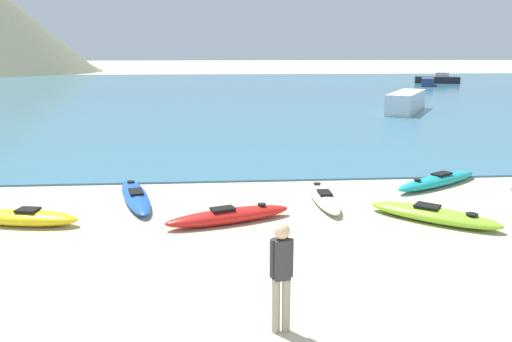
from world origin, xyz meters
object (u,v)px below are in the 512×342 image
kayak_on_sand_1 (323,197)px  kayak_on_sand_2 (23,218)px  kayak_on_sand_4 (433,215)px  kayak_on_sand_7 (135,196)px  kayak_on_sand_6 (229,216)px  moored_boat_2 (437,79)px  moored_boat_0 (428,82)px  kayak_on_sand_0 (438,181)px  moored_boat_1 (406,102)px  person_near_foreground (281,271)px

kayak_on_sand_1 → kayak_on_sand_2: size_ratio=1.09×
kayak_on_sand_4 → kayak_on_sand_7: size_ratio=0.81×
kayak_on_sand_2 → kayak_on_sand_6: size_ratio=0.89×
kayak_on_sand_2 → moored_boat_2: 57.28m
moored_boat_0 → kayak_on_sand_1: bearing=-116.1°
kayak_on_sand_0 → kayak_on_sand_7: bearing=-174.7°
moored_boat_0 → moored_boat_1: (-11.42, -23.58, 0.20)m
kayak_on_sand_0 → kayak_on_sand_2: kayak_on_sand_2 is taller
kayak_on_sand_4 → kayak_on_sand_0: bearing=64.4°
kayak_on_sand_2 → person_near_foreground: 7.30m
kayak_on_sand_0 → moored_boat_0: size_ratio=0.79×
kayak_on_sand_0 → kayak_on_sand_6: 6.81m
kayak_on_sand_6 → kayak_on_sand_0: bearing=23.8°
kayak_on_sand_4 → moored_boat_1: moored_boat_1 is taller
kayak_on_sand_7 → moored_boat_0: bearing=58.4°
kayak_on_sand_7 → person_near_foreground: 7.35m
kayak_on_sand_2 → moored_boat_0: size_ratio=0.65×
kayak_on_sand_2 → person_near_foreground: bearing=-42.6°
kayak_on_sand_0 → moored_boat_0: (17.07, 41.10, 0.33)m
kayak_on_sand_6 → kayak_on_sand_7: size_ratio=0.87×
person_near_foreground → moored_boat_2: bearing=64.0°
kayak_on_sand_0 → kayak_on_sand_6: kayak_on_sand_6 is taller
kayak_on_sand_4 → moored_boat_1: size_ratio=0.48×
kayak_on_sand_2 → kayak_on_sand_4: size_ratio=0.96×
kayak_on_sand_7 → person_near_foreground: (3.07, -6.63, 0.79)m
kayak_on_sand_0 → moored_boat_2: size_ratio=0.61×
kayak_on_sand_0 → kayak_on_sand_2: bearing=-167.0°
kayak_on_sand_4 → kayak_on_sand_7: kayak_on_sand_4 is taller
kayak_on_sand_1 → moored_boat_2: 52.61m
kayak_on_sand_7 → moored_boat_0: size_ratio=0.84×
moored_boat_0 → person_near_foreground: bearing=-115.0°
kayak_on_sand_0 → kayak_on_sand_7: kayak_on_sand_0 is taller
kayak_on_sand_0 → kayak_on_sand_1: (-3.71, -1.32, -0.02)m
moored_boat_1 → kayak_on_sand_0: bearing=-107.9°
kayak_on_sand_2 → moored_boat_1: size_ratio=0.46×
person_near_foreground → kayak_on_sand_1: bearing=72.7°
kayak_on_sand_1 → kayak_on_sand_7: size_ratio=0.84×
moored_boat_1 → moored_boat_2: size_ratio=1.08×
kayak_on_sand_6 → person_near_foreground: person_near_foreground is taller
kayak_on_sand_6 → moored_boat_0: size_ratio=0.73×
kayak_on_sand_1 → kayak_on_sand_2: kayak_on_sand_2 is taller
person_near_foreground → kayak_on_sand_0: bearing=53.0°
kayak_on_sand_7 → person_near_foreground: person_near_foreground is taller
moored_boat_0 → moored_boat_2: (3.12, 4.45, 0.01)m
kayak_on_sand_6 → moored_boat_2: bearing=61.3°
kayak_on_sand_2 → person_near_foreground: person_near_foreground is taller
kayak_on_sand_0 → kayak_on_sand_4: bearing=-115.6°
kayak_on_sand_0 → kayak_on_sand_4: size_ratio=1.17×
kayak_on_sand_7 → kayak_on_sand_4: bearing=-17.0°
kayak_on_sand_1 → kayak_on_sand_0: bearing=19.6°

